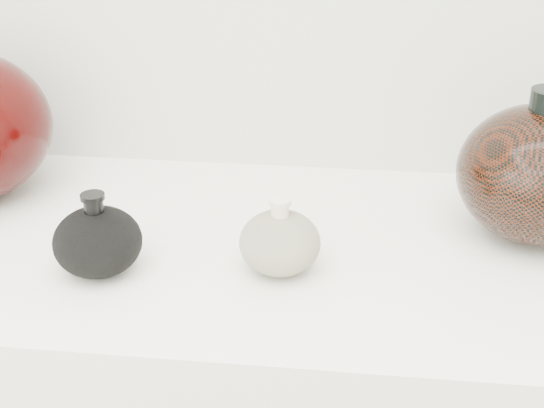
# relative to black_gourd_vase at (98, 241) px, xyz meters

# --- Properties ---
(black_gourd_vase) EXTENTS (0.14, 0.14, 0.10)m
(black_gourd_vase) POSITION_rel_black_gourd_vase_xyz_m (0.00, 0.00, 0.00)
(black_gourd_vase) COLOR black
(black_gourd_vase) RESTS_ON display_counter
(cream_gourd_vase) EXTENTS (0.10, 0.10, 0.10)m
(cream_gourd_vase) POSITION_rel_black_gourd_vase_xyz_m (0.22, 0.03, -0.00)
(cream_gourd_vase) COLOR #BCA794
(cream_gourd_vase) RESTS_ON display_counter
(right_round_pot) EXTENTS (0.24, 0.24, 0.20)m
(right_round_pot) POSITION_rel_black_gourd_vase_xyz_m (0.53, 0.15, 0.05)
(right_round_pot) COLOR black
(right_round_pot) RESTS_ON display_counter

